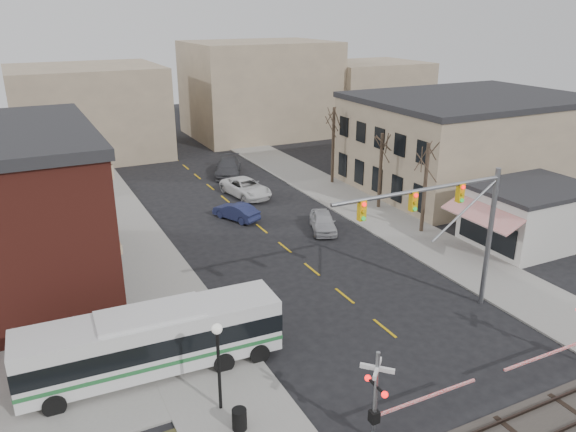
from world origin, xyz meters
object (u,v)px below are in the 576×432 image
object	(u,v)px
car_c	(246,188)
pedestrian_near	(187,345)
traffic_signal_mast	(453,216)
car_b	(236,211)
car_a	(323,222)
pedestrian_far	(172,316)
transit_bus	(153,340)
car_d	(228,167)
rr_crossing_west	(385,395)
trash_bin	(239,419)
street_lamp	(218,348)

from	to	relation	value
car_c	pedestrian_near	size ratio (longest dim) A/B	3.55
traffic_signal_mast	car_b	distance (m)	20.21
car_a	pedestrian_far	xyz separation A→B (m)	(-14.07, -8.90, 0.19)
transit_bus	traffic_signal_mast	xyz separation A→B (m)	(15.51, -1.79, 4.04)
car_b	pedestrian_far	size ratio (longest dim) A/B	2.57
car_b	pedestrian_near	bearing A→B (deg)	37.54
car_c	pedestrian_far	distance (m)	22.77
car_d	rr_crossing_west	bearing A→B (deg)	-77.08
pedestrian_near	car_d	bearing A→B (deg)	-8.65
traffic_signal_mast	car_c	xyz separation A→B (m)	(-1.73, 24.18, -4.97)
car_b	car_c	xyz separation A→B (m)	(3.00, 5.20, 0.11)
car_d	trash_bin	bearing A→B (deg)	-85.43
car_d	pedestrian_near	world-z (taller)	pedestrian_near
transit_bus	car_a	distance (m)	19.84
street_lamp	traffic_signal_mast	bearing A→B (deg)	8.41
car_b	transit_bus	bearing A→B (deg)	33.68
transit_bus	street_lamp	world-z (taller)	street_lamp
rr_crossing_west	car_a	distance (m)	21.96
car_c	car_a	bearing A→B (deg)	-88.31
car_a	traffic_signal_mast	bearing A→B (deg)	-69.36
car_d	pedestrian_far	distance (m)	29.34
car_d	traffic_signal_mast	bearing A→B (deg)	-63.95
car_d	pedestrian_far	xyz separation A→B (m)	(-13.02, -26.30, 0.07)
traffic_signal_mast	car_d	size ratio (longest dim) A/B	1.77
traffic_signal_mast	car_b	size ratio (longest dim) A/B	2.52
traffic_signal_mast	pedestrian_near	size ratio (longest dim) A/B	6.45
trash_bin	car_c	distance (m)	30.09
pedestrian_near	car_c	bearing A→B (deg)	-13.16
rr_crossing_west	car_d	bearing A→B (deg)	78.31
street_lamp	rr_crossing_west	bearing A→B (deg)	-39.66
trash_bin	pedestrian_far	size ratio (longest dim) A/B	0.56
trash_bin	car_c	xyz separation A→B (m)	(11.72, 27.71, 0.22)
car_c	pedestrian_near	bearing A→B (deg)	-127.87
car_a	car_c	bearing A→B (deg)	122.71
traffic_signal_mast	car_a	world-z (taller)	traffic_signal_mast
pedestrian_far	street_lamp	bearing A→B (deg)	-148.62
street_lamp	pedestrian_far	size ratio (longest dim) A/B	2.53
car_a	pedestrian_far	distance (m)	16.65
traffic_signal_mast	car_a	distance (m)	14.67
car_c	car_d	bearing A→B (deg)	73.06
trash_bin	pedestrian_far	xyz separation A→B (m)	(-0.35, 8.41, 0.35)
rr_crossing_west	trash_bin	distance (m)	5.81
car_d	pedestrian_near	size ratio (longest dim) A/B	3.63
car_b	car_d	size ratio (longest dim) A/B	0.71
transit_bus	car_c	xyz separation A→B (m)	(13.78, 22.39, -0.93)
pedestrian_near	pedestrian_far	xyz separation A→B (m)	(0.10, 2.98, -0.00)
rr_crossing_west	street_lamp	bearing A→B (deg)	140.34
transit_bus	pedestrian_near	bearing A→B (deg)	3.76
rr_crossing_west	street_lamp	distance (m)	6.78
car_a	car_b	bearing A→B (deg)	155.70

